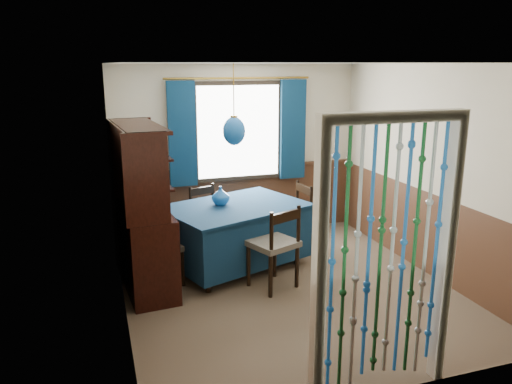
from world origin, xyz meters
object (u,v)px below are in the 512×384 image
object	(u,v)px
chair_far	(208,216)
sideboard	(143,232)
vase_sideboard	(143,191)
vase_table	(221,196)
chair_near	(275,245)
bowl_shelf	(148,182)
chair_left	(159,249)
dining_table	(235,232)
chair_right	(293,216)
pendant_lamp	(234,131)

from	to	relation	value
chair_far	sideboard	distance (m)	1.31
sideboard	vase_sideboard	bearing A→B (deg)	76.39
chair_far	vase_table	distance (m)	0.77
chair_near	vase_table	xyz separation A→B (m)	(-0.41, 0.82, 0.39)
chair_near	chair_far	xyz separation A→B (m)	(-0.44, 1.44, -0.05)
bowl_shelf	sideboard	bearing A→B (deg)	100.21
vase_table	vase_sideboard	world-z (taller)	vase_sideboard
chair_left	bowl_shelf	distance (m)	0.87
dining_table	sideboard	bearing A→B (deg)	169.18
chair_right	vase_table	xyz separation A→B (m)	(-1.06, -0.21, 0.41)
sideboard	pendant_lamp	size ratio (longest dim) A/B	1.96
chair_far	sideboard	world-z (taller)	sideboard
dining_table	chair_far	world-z (taller)	chair_far
dining_table	chair_near	world-z (taller)	chair_near
chair_near	vase_sideboard	world-z (taller)	vase_sideboard
chair_near	chair_far	size ratio (longest dim) A/B	1.11
chair_right	sideboard	bearing A→B (deg)	97.18
pendant_lamp	chair_right	bearing A→B (deg)	18.08
chair_near	bowl_shelf	distance (m)	1.56
bowl_shelf	dining_table	bearing A→B (deg)	25.27
vase_sideboard	pendant_lamp	bearing A→B (deg)	-10.79
chair_left	pendant_lamp	size ratio (longest dim) A/B	0.90
chair_right	vase_table	bearing A→B (deg)	95.58
pendant_lamp	vase_table	distance (m)	0.83
bowl_shelf	chair_near	bearing A→B (deg)	-9.43
chair_right	chair_near	bearing A→B (deg)	141.94
pendant_lamp	bowl_shelf	distance (m)	1.27
bowl_shelf	pendant_lamp	bearing A→B (deg)	25.27
chair_far	dining_table	bearing A→B (deg)	87.05
pendant_lamp	vase_sideboard	xyz separation A→B (m)	(-1.08, 0.21, -0.70)
vase_table	chair_near	bearing A→B (deg)	-63.06
sideboard	bowl_shelf	xyz separation A→B (m)	(0.06, -0.33, 0.66)
chair_left	sideboard	distance (m)	0.27
sideboard	chair_far	bearing A→B (deg)	38.24
bowl_shelf	chair_far	bearing A→B (deg)	53.79
vase_table	vase_sideboard	distance (m)	0.94
chair_near	sideboard	xyz separation A→B (m)	(-1.40, 0.56, 0.12)
chair_near	bowl_shelf	bearing A→B (deg)	148.69
chair_near	chair_left	size ratio (longest dim) A/B	1.14
dining_table	vase_sideboard	size ratio (longest dim) A/B	10.74
dining_table	vase_sideboard	xyz separation A→B (m)	(-1.08, 0.21, 0.56)
chair_far	chair_near	bearing A→B (deg)	89.31
dining_table	sideboard	xyz separation A→B (m)	(-1.14, -0.18, 0.17)
chair_left	bowl_shelf	world-z (taller)	bowl_shelf
chair_right	chair_far	bearing A→B (deg)	63.43
chair_left	sideboard	xyz separation A→B (m)	(-0.16, 0.12, 0.18)
chair_right	vase_table	distance (m)	1.16
chair_left	pendant_lamp	world-z (taller)	pendant_lamp
chair_far	pendant_lamp	xyz separation A→B (m)	(0.19, -0.71, 1.25)
sideboard	vase_table	distance (m)	1.05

